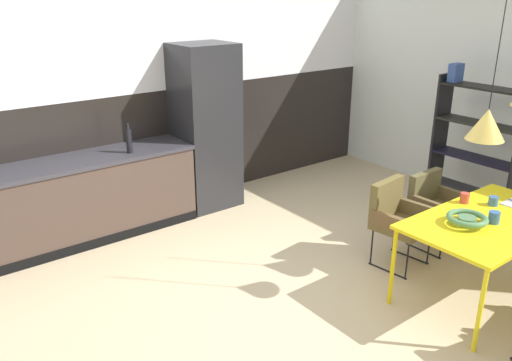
{
  "coord_description": "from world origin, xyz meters",
  "views": [
    {
      "loc": [
        -2.67,
        -2.67,
        2.53
      ],
      "look_at": [
        -0.19,
        0.57,
        0.99
      ],
      "focal_mm": 36.19,
      "sensor_mm": 36.0,
      "label": 1
    }
  ],
  "objects_px": {
    "bottle_spice_small": "(129,140)",
    "pendant_lamp_over_table_near": "(487,124)",
    "mug_glass_clear": "(494,217)",
    "dining_table": "(491,223)",
    "mug_wide_latte": "(465,198)",
    "mug_white_ceramic": "(493,201)",
    "armchair_far_side": "(396,213)",
    "armchair_near_window": "(434,200)",
    "fruit_bowl": "(467,219)",
    "open_shelf_unit": "(476,140)",
    "refrigerator_column": "(206,127)"
  },
  "relations": [
    {
      "from": "dining_table",
      "to": "open_shelf_unit",
      "type": "relative_size",
      "value": 0.91
    },
    {
      "from": "fruit_bowl",
      "to": "mug_white_ceramic",
      "type": "relative_size",
      "value": 2.65
    },
    {
      "from": "armchair_far_side",
      "to": "armchair_near_window",
      "type": "bearing_deg",
      "value": 173.8
    },
    {
      "from": "mug_white_ceramic",
      "to": "pendant_lamp_over_table_near",
      "type": "xyz_separation_m",
      "value": [
        -0.58,
        -0.14,
        0.81
      ]
    },
    {
      "from": "refrigerator_column",
      "to": "bottle_spice_small",
      "type": "xyz_separation_m",
      "value": [
        -1.02,
        -0.12,
        0.05
      ]
    },
    {
      "from": "refrigerator_column",
      "to": "mug_white_ceramic",
      "type": "distance_m",
      "value": 3.22
    },
    {
      "from": "refrigerator_column",
      "to": "mug_glass_clear",
      "type": "distance_m",
      "value": 3.31
    },
    {
      "from": "fruit_bowl",
      "to": "pendant_lamp_over_table_near",
      "type": "relative_size",
      "value": 0.25
    },
    {
      "from": "fruit_bowl",
      "to": "open_shelf_unit",
      "type": "distance_m",
      "value": 2.15
    },
    {
      "from": "mug_glass_clear",
      "to": "dining_table",
      "type": "bearing_deg",
      "value": 38.53
    },
    {
      "from": "dining_table",
      "to": "mug_wide_latte",
      "type": "distance_m",
      "value": 0.36
    },
    {
      "from": "refrigerator_column",
      "to": "armchair_near_window",
      "type": "bearing_deg",
      "value": -61.6
    },
    {
      "from": "dining_table",
      "to": "mug_wide_latte",
      "type": "relative_size",
      "value": 12.71
    },
    {
      "from": "armchair_far_side",
      "to": "refrigerator_column",
      "type": "bearing_deg",
      "value": -81.45
    },
    {
      "from": "pendant_lamp_over_table_near",
      "to": "mug_wide_latte",
      "type": "bearing_deg",
      "value": 36.46
    },
    {
      "from": "mug_glass_clear",
      "to": "armchair_far_side",
      "type": "bearing_deg",
      "value": 94.82
    },
    {
      "from": "fruit_bowl",
      "to": "mug_wide_latte",
      "type": "distance_m",
      "value": 0.48
    },
    {
      "from": "dining_table",
      "to": "mug_white_ceramic",
      "type": "distance_m",
      "value": 0.32
    },
    {
      "from": "armchair_near_window",
      "to": "armchair_far_side",
      "type": "bearing_deg",
      "value": 0.07
    },
    {
      "from": "fruit_bowl",
      "to": "mug_wide_latte",
      "type": "relative_size",
      "value": 2.67
    },
    {
      "from": "armchair_far_side",
      "to": "pendant_lamp_over_table_near",
      "type": "xyz_separation_m",
      "value": [
        -0.17,
        -0.83,
        1.06
      ]
    },
    {
      "from": "mug_wide_latte",
      "to": "mug_white_ceramic",
      "type": "height_order",
      "value": "mug_wide_latte"
    },
    {
      "from": "mug_wide_latte",
      "to": "mug_glass_clear",
      "type": "distance_m",
      "value": 0.42
    },
    {
      "from": "armchair_near_window",
      "to": "mug_white_ceramic",
      "type": "distance_m",
      "value": 0.79
    },
    {
      "from": "armchair_near_window",
      "to": "mug_wide_latte",
      "type": "distance_m",
      "value": 0.69
    },
    {
      "from": "armchair_far_side",
      "to": "bottle_spice_small",
      "type": "bearing_deg",
      "value": -59.84
    },
    {
      "from": "armchair_far_side",
      "to": "mug_white_ceramic",
      "type": "bearing_deg",
      "value": 113.94
    },
    {
      "from": "mug_white_ceramic",
      "to": "bottle_spice_small",
      "type": "relative_size",
      "value": 0.39
    },
    {
      "from": "dining_table",
      "to": "pendant_lamp_over_table_near",
      "type": "relative_size",
      "value": 1.18
    },
    {
      "from": "mug_wide_latte",
      "to": "mug_glass_clear",
      "type": "relative_size",
      "value": 0.9
    },
    {
      "from": "mug_glass_clear",
      "to": "open_shelf_unit",
      "type": "xyz_separation_m",
      "value": [
        1.66,
        1.17,
        0.1
      ]
    },
    {
      "from": "open_shelf_unit",
      "to": "mug_glass_clear",
      "type": "bearing_deg",
      "value": -54.92
    },
    {
      "from": "armchair_near_window",
      "to": "open_shelf_unit",
      "type": "relative_size",
      "value": 0.45
    },
    {
      "from": "armchair_near_window",
      "to": "open_shelf_unit",
      "type": "xyz_separation_m",
      "value": [
        1.12,
        0.26,
        0.39
      ]
    },
    {
      "from": "dining_table",
      "to": "open_shelf_unit",
      "type": "xyz_separation_m",
      "value": [
        1.59,
        1.11,
        0.19
      ]
    },
    {
      "from": "fruit_bowl",
      "to": "mug_white_ceramic",
      "type": "distance_m",
      "value": 0.56
    },
    {
      "from": "armchair_far_side",
      "to": "armchair_near_window",
      "type": "height_order",
      "value": "armchair_far_side"
    },
    {
      "from": "bottle_spice_small",
      "to": "pendant_lamp_over_table_near",
      "type": "bearing_deg",
      "value": -63.81
    },
    {
      "from": "mug_white_ceramic",
      "to": "pendant_lamp_over_table_near",
      "type": "height_order",
      "value": "pendant_lamp_over_table_near"
    },
    {
      "from": "fruit_bowl",
      "to": "mug_glass_clear",
      "type": "height_order",
      "value": "mug_glass_clear"
    },
    {
      "from": "mug_white_ceramic",
      "to": "refrigerator_column",
      "type": "bearing_deg",
      "value": 109.22
    },
    {
      "from": "dining_table",
      "to": "armchair_near_window",
      "type": "bearing_deg",
      "value": 60.7
    },
    {
      "from": "armchair_near_window",
      "to": "bottle_spice_small",
      "type": "xyz_separation_m",
      "value": [
        -2.28,
        2.21,
        0.53
      ]
    },
    {
      "from": "mug_wide_latte",
      "to": "bottle_spice_small",
      "type": "bearing_deg",
      "value": 125.29
    },
    {
      "from": "dining_table",
      "to": "armchair_far_side",
      "type": "distance_m",
      "value": 0.87
    },
    {
      "from": "bottle_spice_small",
      "to": "fruit_bowl",
      "type": "bearing_deg",
      "value": -62.98
    },
    {
      "from": "mug_wide_latte",
      "to": "mug_white_ceramic",
      "type": "xyz_separation_m",
      "value": [
        0.15,
        -0.18,
        -0.01
      ]
    },
    {
      "from": "open_shelf_unit",
      "to": "refrigerator_column",
      "type": "bearing_deg",
      "value": -130.98
    },
    {
      "from": "mug_white_ceramic",
      "to": "pendant_lamp_over_table_near",
      "type": "relative_size",
      "value": 0.09
    },
    {
      "from": "mug_glass_clear",
      "to": "mug_white_ceramic",
      "type": "bearing_deg",
      "value": 29.95
    }
  ]
}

